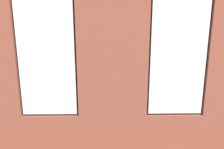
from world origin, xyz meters
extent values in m
cube|color=brown|center=(0.00, 0.00, -0.05)|extent=(6.58, 5.65, 0.10)
cube|color=brown|center=(0.00, 2.45, 1.74)|extent=(1.10, 0.16, 3.49)
cube|color=brown|center=(-1.01, 2.45, 0.37)|extent=(0.92, 0.16, 0.75)
cube|color=white|center=(-1.01, 2.49, 1.79)|extent=(0.86, 0.03, 2.03)
cube|color=#38281E|center=(-1.01, 2.43, 1.79)|extent=(0.92, 0.04, 2.09)
cube|color=brown|center=(1.01, 2.45, 0.37)|extent=(0.92, 0.16, 0.75)
cube|color=white|center=(1.01, 2.49, 1.79)|extent=(0.86, 0.03, 2.03)
cube|color=#38281E|center=(1.01, 2.43, 1.79)|extent=(0.92, 0.04, 2.09)
cube|color=tan|center=(0.00, 2.35, 0.72)|extent=(3.13, 0.24, 0.06)
cube|color=black|center=(0.00, 2.36, 1.93)|extent=(0.53, 0.03, 0.65)
cube|color=#389360|center=(0.00, 2.34, 1.93)|extent=(0.47, 0.01, 0.59)
cube|color=black|center=(0.55, 1.75, 0.21)|extent=(2.06, 0.85, 0.42)
cube|color=black|center=(0.55, 2.07, 0.61)|extent=(2.06, 0.24, 0.38)
cube|color=black|center=(-0.37, 1.75, 0.52)|extent=(0.22, 0.85, 0.24)
cube|color=black|center=(1.47, 1.75, 0.52)|extent=(0.22, 0.85, 0.24)
cube|color=#232326|center=(0.14, 1.71, 0.48)|extent=(0.75, 0.65, 0.12)
cube|color=#232326|center=(0.96, 1.71, 0.48)|extent=(0.75, 0.65, 0.12)
cube|color=black|center=(-2.24, -0.19, 0.21)|extent=(0.85, 1.97, 0.42)
cube|color=black|center=(-2.57, -0.19, 0.61)|extent=(0.24, 1.97, 0.38)
cube|color=black|center=(-2.24, -1.06, 0.52)|extent=(0.85, 0.22, 0.24)
cube|color=black|center=(-2.24, 0.69, 0.52)|extent=(0.85, 0.22, 0.24)
cube|color=#232326|center=(-2.20, -0.57, 0.48)|extent=(0.65, 0.71, 0.12)
cube|color=#232326|center=(-2.20, 0.19, 0.48)|extent=(0.65, 0.71, 0.12)
cube|color=#A87547|center=(-0.08, 0.06, 0.40)|extent=(1.32, 0.82, 0.04)
cube|color=#A87547|center=(-0.68, -0.29, 0.19)|extent=(0.07, 0.07, 0.38)
cube|color=#A87547|center=(0.52, -0.29, 0.19)|extent=(0.07, 0.07, 0.38)
cube|color=#A87547|center=(-0.68, 0.41, 0.19)|extent=(0.07, 0.07, 0.38)
cube|color=#A87547|center=(0.52, 0.41, 0.19)|extent=(0.07, 0.07, 0.38)
cylinder|color=#4C4C51|center=(-0.08, 0.06, 0.46)|extent=(0.07, 0.07, 0.09)
cylinder|color=beige|center=(0.09, -0.04, 0.47)|extent=(0.12, 0.12, 0.09)
sphere|color=#286B2D|center=(0.09, -0.04, 0.58)|extent=(0.14, 0.14, 0.14)
cube|color=black|center=(-0.18, 0.18, 0.43)|extent=(0.06, 0.17, 0.02)
cube|color=black|center=(2.64, -0.28, 0.26)|extent=(1.21, 0.42, 0.53)
cube|color=black|center=(2.64, -0.28, 0.55)|extent=(0.54, 0.20, 0.05)
cube|color=black|center=(2.64, -0.28, 0.61)|extent=(0.06, 0.04, 0.06)
cube|color=black|center=(2.64, -0.28, 1.01)|extent=(1.24, 0.04, 0.74)
cube|color=black|center=(2.64, -0.30, 1.01)|extent=(1.19, 0.01, 0.69)
cylinder|color=olive|center=(-0.12, -1.55, 0.14)|extent=(0.49, 0.49, 0.28)
ellipsoid|color=silver|center=(-0.12, -1.55, 0.47)|extent=(1.10, 1.10, 0.44)
ellipsoid|color=navy|center=(-0.03, -1.55, 0.58)|extent=(0.44, 0.44, 0.18)
cylinder|color=beige|center=(-1.89, -1.62, 0.09)|extent=(0.19, 0.19, 0.18)
cylinder|color=brown|center=(-1.89, -1.62, 0.22)|extent=(0.03, 0.03, 0.07)
ellipsoid|color=#3D8E42|center=(-1.89, -1.62, 0.43)|extent=(0.40, 0.40, 0.34)
cylinder|color=beige|center=(-0.78, -0.59, 0.08)|extent=(0.17, 0.17, 0.16)
cylinder|color=brown|center=(-0.78, -0.59, 0.22)|extent=(0.03, 0.03, 0.11)
ellipsoid|color=#1E5B28|center=(-0.78, -0.59, 0.43)|extent=(0.34, 0.34, 0.30)
cylinder|color=gray|center=(-2.44, -1.83, 0.14)|extent=(0.28, 0.28, 0.28)
cylinder|color=brown|center=(-2.44, -1.83, 0.42)|extent=(0.05, 0.05, 0.27)
cone|color=#3D8E42|center=(-2.30, -1.83, 0.75)|extent=(0.39, 0.15, 0.48)
cone|color=#3D8E42|center=(-2.29, -1.70, 0.70)|extent=(0.46, 0.42, 0.40)
cone|color=#3D8E42|center=(-2.50, -1.64, 0.70)|extent=(0.28, 0.50, 0.40)
cone|color=#3D8E42|center=(-2.60, -1.71, 0.69)|extent=(0.47, 0.39, 0.40)
cone|color=#3D8E42|center=(-2.58, -1.89, 0.74)|extent=(0.44, 0.31, 0.47)
cone|color=#3D8E42|center=(-2.47, -2.00, 0.73)|extent=(0.21, 0.46, 0.45)
cone|color=#3D8E42|center=(-2.34, -1.96, 0.73)|extent=(0.37, 0.43, 0.46)
cylinder|color=gray|center=(-0.93, 1.75, 0.17)|extent=(0.36, 0.36, 0.33)
cylinder|color=brown|center=(-0.93, 1.75, 0.39)|extent=(0.05, 0.05, 0.11)
ellipsoid|color=#1E5B28|center=(-0.93, 1.75, 0.69)|extent=(0.59, 0.59, 0.48)
cylinder|color=#9E5638|center=(2.34, -1.78, 0.14)|extent=(0.27, 0.27, 0.27)
cylinder|color=brown|center=(2.34, -1.78, 0.35)|extent=(0.04, 0.04, 0.15)
ellipsoid|color=#1E5B28|center=(2.34, -1.78, 0.67)|extent=(0.58, 0.58, 0.49)
cylinder|color=brown|center=(2.09, 0.77, 0.15)|extent=(0.28, 0.28, 0.29)
cylinder|color=brown|center=(2.09, 0.77, 0.45)|extent=(0.05, 0.05, 0.31)
cone|color=#1E5B28|center=(2.29, 0.76, 0.84)|extent=(0.51, 0.17, 0.56)
cone|color=#1E5B28|center=(2.22, 0.89, 0.86)|extent=(0.43, 0.41, 0.58)
cone|color=#1E5B28|center=(2.07, 0.94, 0.86)|extent=(0.19, 0.47, 0.58)
cone|color=#1E5B28|center=(1.90, 0.83, 0.84)|extent=(0.52, 0.27, 0.55)
cone|color=#1E5B28|center=(1.89, 0.64, 0.79)|extent=(0.55, 0.42, 0.48)
cone|color=#1E5B28|center=(2.05, 0.53, 0.79)|extent=(0.23, 0.58, 0.48)
cone|color=#1E5B28|center=(2.25, 0.61, 0.82)|extent=(0.47, 0.48, 0.52)
camera|label=1|loc=(0.06, 5.52, 2.09)|focal=32.00mm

